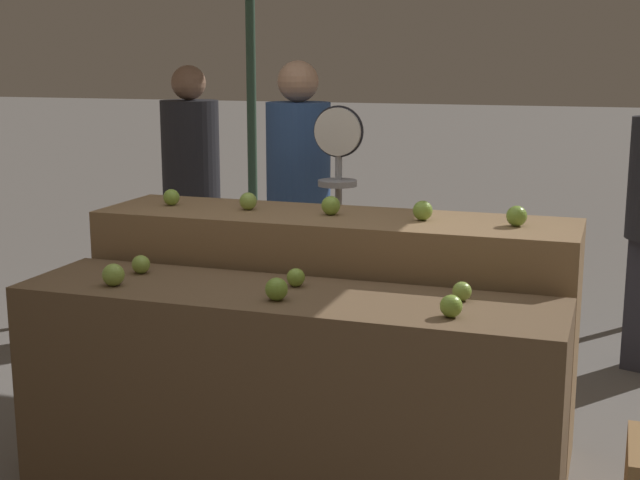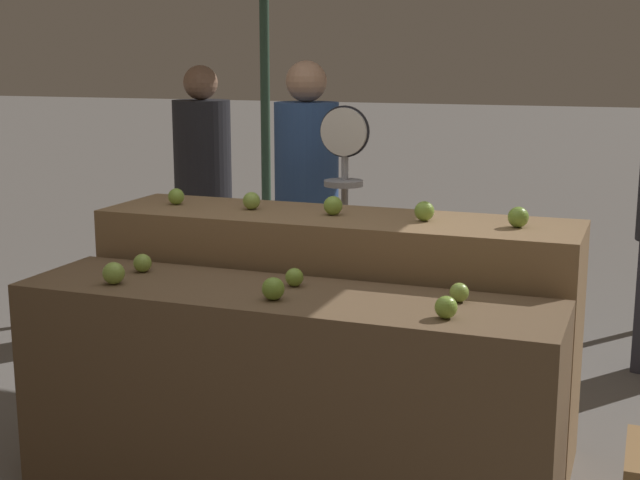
% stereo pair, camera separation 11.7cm
% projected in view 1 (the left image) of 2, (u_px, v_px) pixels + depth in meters
% --- Properties ---
extents(display_counter_front, '(2.12, 0.55, 0.86)m').
position_uv_depth(display_counter_front, '(285.00, 399.00, 3.48)').
color(display_counter_front, brown).
rests_on(display_counter_front, ground_plane).
extents(display_counter_back, '(2.12, 0.55, 1.06)m').
position_uv_depth(display_counter_back, '(333.00, 331.00, 4.02)').
color(display_counter_back, olive).
rests_on(display_counter_back, ground_plane).
extents(apple_front_0, '(0.09, 0.09, 0.09)m').
position_uv_depth(apple_front_0, '(113.00, 275.00, 3.49)').
color(apple_front_0, '#8EB247').
rests_on(apple_front_0, display_counter_front).
extents(apple_front_1, '(0.09, 0.09, 0.09)m').
position_uv_depth(apple_front_1, '(276.00, 289.00, 3.28)').
color(apple_front_1, '#7AA338').
rests_on(apple_front_1, display_counter_front).
extents(apple_front_2, '(0.08, 0.08, 0.08)m').
position_uv_depth(apple_front_2, '(451.00, 306.00, 3.07)').
color(apple_front_2, '#84AD3D').
rests_on(apple_front_2, display_counter_front).
extents(apple_front_3, '(0.08, 0.08, 0.08)m').
position_uv_depth(apple_front_3, '(141.00, 264.00, 3.69)').
color(apple_front_3, '#8EB247').
rests_on(apple_front_3, display_counter_front).
extents(apple_front_4, '(0.07, 0.07, 0.07)m').
position_uv_depth(apple_front_4, '(296.00, 277.00, 3.48)').
color(apple_front_4, '#84AD3D').
rests_on(apple_front_4, display_counter_front).
extents(apple_front_5, '(0.07, 0.07, 0.07)m').
position_uv_depth(apple_front_5, '(462.00, 291.00, 3.28)').
color(apple_front_5, '#8EB247').
rests_on(apple_front_5, display_counter_front).
extents(apple_back_0, '(0.08, 0.08, 0.08)m').
position_uv_depth(apple_back_0, '(171.00, 197.00, 4.16)').
color(apple_back_0, '#84AD3D').
rests_on(apple_back_0, display_counter_back).
extents(apple_back_1, '(0.08, 0.08, 0.08)m').
position_uv_depth(apple_back_1, '(248.00, 201.00, 4.04)').
color(apple_back_1, '#8EB247').
rests_on(apple_back_1, display_counter_back).
extents(apple_back_2, '(0.08, 0.08, 0.08)m').
position_uv_depth(apple_back_2, '(331.00, 205.00, 3.91)').
color(apple_back_2, '#84AD3D').
rests_on(apple_back_2, display_counter_back).
extents(apple_back_3, '(0.08, 0.08, 0.08)m').
position_uv_depth(apple_back_3, '(423.00, 211.00, 3.78)').
color(apple_back_3, '#84AD3D').
rests_on(apple_back_3, display_counter_back).
extents(apple_back_4, '(0.09, 0.09, 0.09)m').
position_uv_depth(apple_back_4, '(517.00, 216.00, 3.65)').
color(apple_back_4, '#7AA338').
rests_on(apple_back_4, display_counter_back).
extents(produce_scale, '(0.26, 0.20, 1.50)m').
position_uv_depth(produce_scale, '(338.00, 188.00, 4.55)').
color(produce_scale, '#99999E').
rests_on(produce_scale, ground_plane).
extents(person_vendor_at_scale, '(0.41, 0.41, 1.72)m').
position_uv_depth(person_vendor_at_scale, '(299.00, 192.00, 4.99)').
color(person_vendor_at_scale, '#2D2D38').
rests_on(person_vendor_at_scale, ground_plane).
extents(person_customer_left, '(0.47, 0.47, 1.69)m').
position_uv_depth(person_customer_left, '(191.00, 177.00, 5.82)').
color(person_customer_left, '#2D2D38').
rests_on(person_customer_left, ground_plane).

